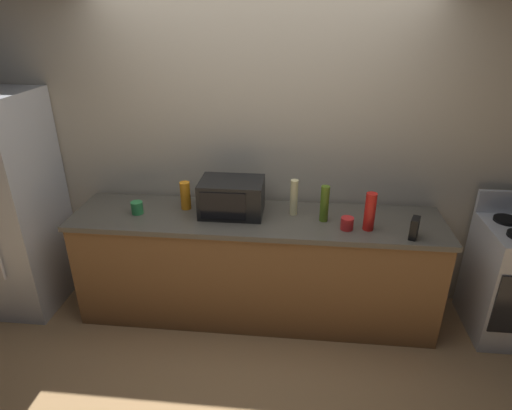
% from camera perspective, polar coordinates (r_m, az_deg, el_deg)
% --- Properties ---
extents(ground_plane, '(8.00, 8.00, 0.00)m').
position_cam_1_polar(ground_plane, '(3.47, -0.72, -18.06)').
color(ground_plane, '#A87F51').
extents(back_wall, '(6.40, 0.10, 2.70)m').
position_cam_1_polar(back_wall, '(3.49, 0.70, 8.04)').
color(back_wall, '#B2A893').
rests_on(back_wall, ground_plane).
extents(counter_run, '(2.84, 0.64, 0.90)m').
position_cam_1_polar(counter_run, '(3.50, -0.00, -8.17)').
color(counter_run, brown).
rests_on(counter_run, ground_plane).
extents(refrigerator, '(0.72, 0.73, 1.80)m').
position_cam_1_polar(refrigerator, '(4.03, -30.43, -0.03)').
color(refrigerator, '#B7BABF').
rests_on(refrigerator, ground_plane).
extents(microwave, '(0.48, 0.35, 0.27)m').
position_cam_1_polar(microwave, '(3.29, -3.24, 1.05)').
color(microwave, black).
rests_on(microwave, counter_run).
extents(cordless_phone, '(0.09, 0.12, 0.15)m').
position_cam_1_polar(cordless_phone, '(3.15, 20.27, -2.88)').
color(cordless_phone, black).
rests_on(cordless_phone, counter_run).
extents(bottle_dish_soap, '(0.08, 0.08, 0.22)m').
position_cam_1_polar(bottle_dish_soap, '(3.42, -9.35, 1.25)').
color(bottle_dish_soap, orange).
rests_on(bottle_dish_soap, counter_run).
extents(bottle_hand_soap, '(0.06, 0.06, 0.28)m').
position_cam_1_polar(bottle_hand_soap, '(3.27, 5.05, 0.99)').
color(bottle_hand_soap, beige).
rests_on(bottle_hand_soap, counter_run).
extents(bottle_olive_oil, '(0.06, 0.06, 0.28)m').
position_cam_1_polar(bottle_olive_oil, '(3.21, 9.08, 0.18)').
color(bottle_olive_oil, '#4C6B19').
rests_on(bottle_olive_oil, counter_run).
extents(bottle_hot_sauce, '(0.08, 0.08, 0.28)m').
position_cam_1_polar(bottle_hot_sauce, '(3.14, 14.87, -0.86)').
color(bottle_hot_sauce, red).
rests_on(bottle_hot_sauce, counter_run).
extents(mug_red, '(0.09, 0.09, 0.09)m').
position_cam_1_polar(mug_red, '(3.15, 11.99, -2.41)').
color(mug_red, red).
rests_on(mug_red, counter_run).
extents(mug_green, '(0.09, 0.09, 0.10)m').
position_cam_1_polar(mug_green, '(3.44, -15.50, -0.35)').
color(mug_green, '#2D8C47').
rests_on(mug_green, counter_run).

